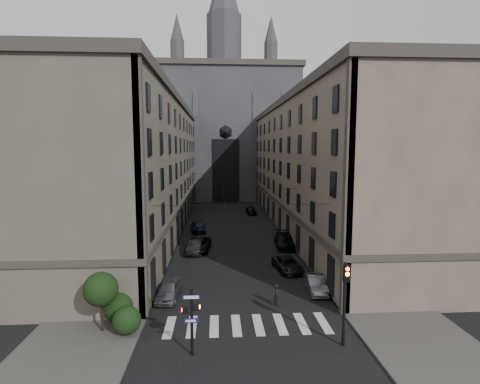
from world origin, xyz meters
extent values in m
plane|color=black|center=(0.00, 0.00, 0.00)|extent=(260.00, 260.00, 0.00)
cube|color=#383533|center=(-10.50, 36.00, 0.07)|extent=(7.00, 80.00, 0.15)
cube|color=#383533|center=(10.50, 36.00, 0.07)|extent=(7.00, 80.00, 0.15)
cube|color=beige|center=(0.00, 5.00, 0.01)|extent=(11.00, 3.20, 0.01)
cube|color=#4D463B|center=(-13.50, 36.00, 9.00)|extent=(13.00, 60.00, 18.00)
cube|color=#38332D|center=(-13.50, 36.00, 18.40)|extent=(13.60, 60.60, 0.90)
cube|color=#38332D|center=(-13.50, 36.00, 4.20)|extent=(13.40, 60.30, 0.50)
cube|color=brown|center=(13.50, 36.00, 9.00)|extent=(13.00, 60.00, 18.00)
cube|color=#38332D|center=(13.50, 36.00, 18.40)|extent=(13.60, 60.60, 0.90)
cube|color=#38332D|center=(13.50, 36.00, 4.20)|extent=(13.40, 60.30, 0.50)
cube|color=#2D2D33|center=(0.00, 75.00, 15.00)|extent=(34.00, 22.00, 30.00)
cube|color=#38332D|center=(0.00, 75.00, 30.50)|extent=(35.00, 23.00, 1.20)
cylinder|color=#2D2D33|center=(0.00, 75.00, 37.00)|extent=(8.40, 8.40, 14.00)
cone|color=#2D2D33|center=(-11.00, 72.00, 36.50)|extent=(3.20, 3.20, 13.00)
cone|color=#2D2D33|center=(11.00, 72.00, 36.50)|extent=(3.20, 3.20, 13.00)
cube|color=black|center=(0.00, 63.95, 7.00)|extent=(6.00, 0.30, 14.00)
cylinder|color=black|center=(-3.50, 1.50, 2.00)|extent=(0.18, 0.18, 4.00)
cube|color=orange|center=(-3.22, 1.50, 2.90)|extent=(0.34, 0.24, 0.38)
cube|color=#FF0C07|center=(-3.88, 1.60, 2.70)|extent=(0.34, 0.24, 0.38)
cube|color=navy|center=(-3.50, 1.37, 3.55)|extent=(0.95, 0.05, 0.24)
cube|color=navy|center=(-3.50, 1.37, 2.15)|extent=(0.85, 0.05, 0.27)
cylinder|color=black|center=(5.60, 2.00, 2.60)|extent=(0.20, 0.20, 5.20)
cube|color=black|center=(5.60, 1.78, 4.60)|extent=(0.34, 0.30, 1.00)
cylinder|color=#FF0C07|center=(5.60, 1.62, 4.92)|extent=(0.22, 0.05, 0.22)
cylinder|color=orange|center=(5.60, 1.62, 4.60)|extent=(0.22, 0.05, 0.22)
cylinder|color=black|center=(5.60, 1.62, 4.28)|extent=(0.22, 0.05, 0.22)
sphere|color=black|center=(-7.80, 4.00, 1.05)|extent=(1.80, 1.80, 1.80)
sphere|color=black|center=(-8.80, 5.80, 1.15)|extent=(2.00, 2.00, 2.00)
sphere|color=black|center=(-7.40, 6.80, 0.85)|extent=(1.40, 1.40, 1.40)
cylinder|color=black|center=(-9.50, 4.50, 1.35)|extent=(0.16, 0.16, 2.40)
sphere|color=black|center=(-9.50, 4.50, 2.95)|extent=(2.20, 2.20, 2.20)
cylinder|color=black|center=(0.00, 10.00, 7.50)|extent=(14.00, 0.03, 0.03)
cylinder|color=black|center=(0.00, 22.00, 7.50)|extent=(14.00, 0.03, 0.03)
cylinder|color=black|center=(0.00, 35.00, 7.50)|extent=(14.00, 0.03, 0.03)
cylinder|color=black|center=(0.00, 48.00, 7.50)|extent=(14.00, 0.03, 0.03)
cylinder|color=black|center=(0.00, 60.00, 7.50)|extent=(14.00, 0.03, 0.03)
cylinder|color=black|center=(-1.30, 36.00, 7.10)|extent=(0.03, 60.00, 0.03)
cylinder|color=black|center=(1.30, 36.00, 7.10)|extent=(0.03, 60.00, 0.03)
imported|color=slate|center=(-5.88, 9.88, 0.72)|extent=(2.04, 4.34, 1.44)
imported|color=black|center=(-4.54, 22.96, 0.73)|extent=(1.96, 4.57, 1.47)
imported|color=black|center=(-4.20, 23.68, 0.76)|extent=(3.07, 5.72, 1.53)
imported|color=black|center=(-4.72, 34.01, 0.69)|extent=(2.53, 4.99, 1.39)
imported|color=slate|center=(6.20, 10.57, 0.67)|extent=(1.64, 4.12, 1.33)
imported|color=black|center=(4.87, 16.06, 0.66)|extent=(2.78, 4.96, 1.31)
imported|color=black|center=(6.20, 24.86, 0.82)|extent=(2.68, 5.80, 1.64)
imported|color=black|center=(4.20, 47.98, 0.67)|extent=(1.94, 4.08, 1.35)
imported|color=black|center=(2.49, 8.00, 0.84)|extent=(0.60, 0.72, 1.68)
camera|label=1|loc=(-2.00, -19.12, 11.92)|focal=28.00mm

